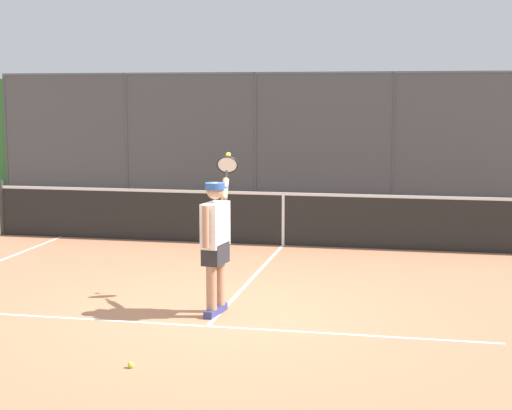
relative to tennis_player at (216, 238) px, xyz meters
The scene contains 6 objects.
ground_plane 0.96m from the tennis_player, 137.07° to the right, with size 60.00×60.00×0.00m, color #B27551.
court_line_markings 1.33m from the tennis_player, 92.26° to the left, with size 8.68×9.68×0.01m.
fence_backdrop 11.30m from the tennis_player, 90.18° to the right, with size 20.22×1.37×3.26m.
tennis_net 4.77m from the tennis_player, 90.44° to the right, with size 11.16×0.09×1.07m.
tennis_player is the anchor object (origin of this frame).
tennis_ball_mid_court 2.35m from the tennis_player, 81.23° to the left, with size 0.07×0.07×0.07m, color #D6E042.
Camera 1 is at (-2.42, 9.54, 2.70)m, focal length 56.99 mm.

